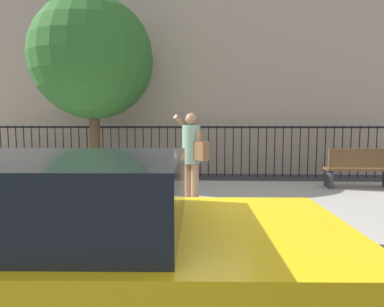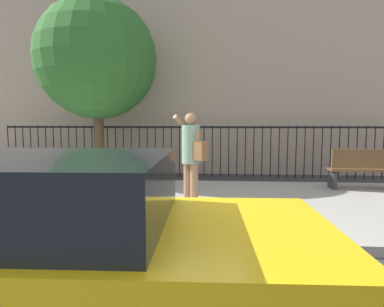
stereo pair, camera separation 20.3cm
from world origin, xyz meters
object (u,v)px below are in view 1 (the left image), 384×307
pedestrian_on_phone (192,152)px  street_bench (361,167)px  street_tree_near (93,59)px  taxi_yellow (74,251)px

pedestrian_on_phone → street_bench: bearing=23.1°
street_tree_near → street_bench: bearing=-10.4°
street_bench → pedestrian_on_phone: bearing=-156.9°
taxi_yellow → pedestrian_on_phone: size_ratio=2.46×
street_bench → street_tree_near: size_ratio=0.31×
pedestrian_on_phone → street_bench: size_ratio=1.08×
street_tree_near → pedestrian_on_phone: bearing=-45.5°
taxi_yellow → street_bench: (4.68, 5.25, -0.05)m
taxi_yellow → street_tree_near: 7.34m
pedestrian_on_phone → taxi_yellow: bearing=-102.3°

